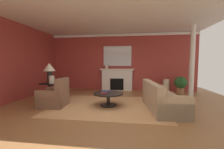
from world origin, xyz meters
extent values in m
plane|color=olive|center=(0.00, 0.00, 0.00)|extent=(9.56, 9.56, 0.00)
cube|color=#9E3833|center=(0.00, 3.29, 1.51)|extent=(7.95, 0.12, 3.01)
cube|color=#9E3833|center=(-3.74, 0.30, 1.51)|extent=(0.12, 7.05, 3.01)
cube|color=white|center=(0.00, 0.30, 3.04)|extent=(7.95, 7.05, 0.06)
cube|color=white|center=(0.00, 3.21, 2.93)|extent=(7.95, 0.08, 0.12)
cube|color=tan|center=(-0.08, 0.24, 0.01)|extent=(3.69, 2.72, 0.01)
cube|color=white|center=(-0.08, 3.08, 0.55)|extent=(1.60, 0.25, 1.10)
cube|color=black|center=(-0.08, 3.06, 0.35)|extent=(0.70, 0.26, 0.60)
cube|color=white|center=(-0.08, 3.05, 1.13)|extent=(1.80, 0.35, 0.06)
cube|color=silver|center=(-0.08, 3.20, 1.83)|extent=(1.48, 0.04, 1.05)
cube|color=tan|center=(1.66, 0.16, 0.23)|extent=(1.09, 2.18, 0.45)
cube|color=tan|center=(1.32, 0.13, 0.65)|extent=(0.40, 2.11, 0.40)
cube|color=tan|center=(1.75, -0.78, 0.31)|extent=(0.91, 0.28, 0.62)
cube|color=tan|center=(1.57, 1.11, 0.31)|extent=(0.91, 0.28, 0.62)
cube|color=brown|center=(-1.89, -0.07, 0.22)|extent=(0.85, 0.85, 0.44)
cube|color=brown|center=(-1.57, -0.05, 0.70)|extent=(0.21, 0.81, 0.51)
cube|color=brown|center=(-1.91, 0.26, 0.30)|extent=(0.81, 0.19, 0.60)
cube|color=brown|center=(-1.87, -0.40, 0.30)|extent=(0.81, 0.19, 0.60)
cylinder|color=black|center=(-0.08, 0.24, 0.43)|extent=(1.00, 1.00, 0.04)
cylinder|color=black|center=(-0.08, 0.24, 0.21)|extent=(0.12, 0.12, 0.41)
cylinder|color=black|center=(-0.08, 0.24, 0.01)|extent=(0.56, 0.56, 0.03)
cube|color=black|center=(-2.39, 0.57, 0.68)|extent=(0.56, 0.56, 0.04)
cube|color=black|center=(-2.39, 0.57, 0.33)|extent=(0.10, 0.10, 0.66)
cube|color=black|center=(-2.39, 0.57, 0.02)|extent=(0.45, 0.45, 0.04)
cylinder|color=black|center=(-2.39, 0.57, 0.92)|extent=(0.18, 0.18, 0.45)
cone|color=beige|center=(-2.39, 0.57, 1.30)|extent=(0.44, 0.44, 0.30)
cylinder|color=beige|center=(-2.24, 0.45, 0.85)|extent=(0.20, 0.20, 0.29)
cylinder|color=beige|center=(2.35, 2.78, 0.33)|extent=(0.30, 0.30, 0.67)
cylinder|color=beige|center=(-0.63, 3.03, 1.28)|extent=(0.15, 0.15, 0.25)
cube|color=maroon|center=(-0.20, 0.16, 0.47)|extent=(0.22, 0.17, 0.03)
cube|color=navy|center=(-0.18, 0.23, 0.50)|extent=(0.29, 0.24, 0.03)
cylinder|color=#A8754C|center=(2.95, 2.55, 0.15)|extent=(0.32, 0.32, 0.30)
sphere|color=#28602D|center=(2.95, 2.55, 0.55)|extent=(0.56, 0.56, 0.56)
cylinder|color=white|center=(3.17, 1.92, 1.51)|extent=(0.20, 0.20, 3.01)
camera|label=1|loc=(0.69, -4.48, 1.43)|focal=23.10mm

